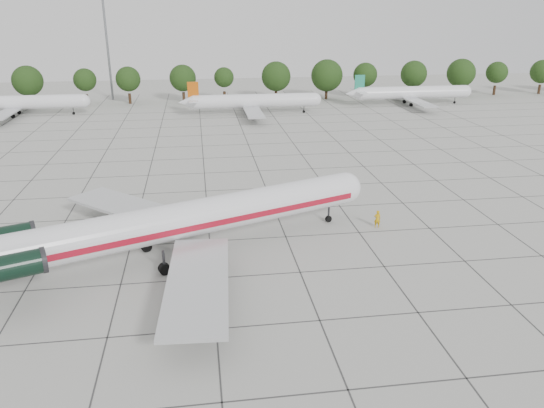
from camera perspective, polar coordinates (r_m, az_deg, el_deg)
The scene contains 9 objects.
ground at distance 56.01m, azimuth 1.49°, elevation -3.55°, with size 260.00×260.00×0.00m, color #ACACA4.
apron_joints at distance 69.81m, azimuth -0.55°, elevation 1.45°, with size 170.00×170.00×0.02m, color #383838.
main_airliner at distance 50.54m, azimuth -12.05°, elevation -2.17°, with size 43.69×33.04×10.59m.
ground_crew at distance 59.10m, azimuth 11.26°, elevation -1.59°, with size 0.72×0.47×1.98m, color #CA950B.
bg_airliner_b at distance 130.32m, azimuth -25.65°, elevation 9.79°, with size 28.24×27.20×7.40m.
bg_airliner_c at distance 119.87m, azimuth -1.97°, elevation 10.99°, with size 28.24×27.20×7.40m.
bg_airliner_d at distance 136.02m, azimuth 14.79°, elevation 11.49°, with size 28.24×27.20×7.40m.
tree_line at distance 136.46m, azimuth -9.58°, elevation 13.21°, with size 249.86×8.44×10.22m.
floodlight_mast at distance 144.22m, azimuth -17.33°, elevation 16.30°, with size 1.60×1.60×25.45m.
Camera 1 is at (-8.65, -50.37, 22.93)m, focal length 35.00 mm.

